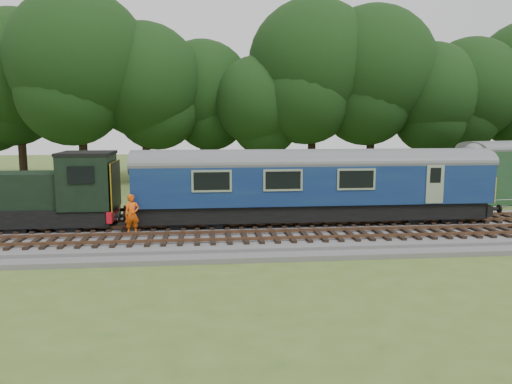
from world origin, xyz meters
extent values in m
plane|color=#446023|center=(0.00, 0.00, 0.00)|extent=(120.00, 120.00, 0.00)
cube|color=#4C4C4F|center=(0.00, 0.00, 0.17)|extent=(70.00, 7.00, 0.35)
cube|color=brown|center=(0.00, 0.68, 0.49)|extent=(66.50, 0.07, 0.14)
cube|color=brown|center=(0.00, 2.12, 0.49)|extent=(66.50, 0.07, 0.14)
cube|color=brown|center=(0.00, -2.32, 0.49)|extent=(66.50, 0.07, 0.14)
cube|color=brown|center=(0.00, -0.88, 0.49)|extent=(66.50, 0.07, 0.14)
cube|color=black|center=(0.99, 1.40, 1.06)|extent=(17.46, 2.52, 0.85)
cube|color=navy|center=(0.99, 1.40, 2.48)|extent=(18.00, 2.80, 2.05)
cube|color=yellow|center=(10.01, 1.40, 2.11)|extent=(0.06, 2.74, 1.30)
cube|color=black|center=(6.99, 1.40, 0.86)|extent=(2.60, 2.00, 0.55)
cube|color=black|center=(-5.01, 1.40, 0.86)|extent=(2.60, 2.00, 0.55)
cube|color=black|center=(-13.41, 1.40, 1.01)|extent=(8.73, 2.39, 0.85)
cube|color=black|center=(-10.21, 1.40, 2.66)|extent=(2.40, 2.55, 2.60)
cube|color=#B20D1B|center=(-9.03, 1.40, 1.06)|extent=(0.25, 2.60, 0.55)
cube|color=yellow|center=(-8.89, 1.40, 2.46)|extent=(0.06, 2.55, 2.30)
imported|color=#EE520C|center=(-7.90, -0.34, 1.29)|extent=(0.79, 0.63, 1.88)
cube|color=#1A391A|center=(14.79, 13.13, 1.15)|extent=(3.44, 3.44, 2.30)
cube|color=black|center=(14.79, 13.13, 2.39)|extent=(3.79, 3.79, 0.18)
camera|label=1|loc=(-4.51, -23.42, 5.62)|focal=35.00mm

